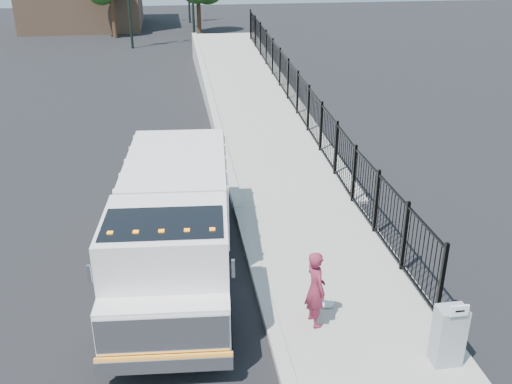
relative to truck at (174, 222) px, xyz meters
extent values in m
plane|color=black|center=(1.95, -0.66, -1.53)|extent=(120.00, 120.00, 0.00)
cube|color=#9E998E|center=(3.88, -2.66, -1.47)|extent=(3.55, 12.00, 0.12)
cube|color=#ADAAA3|center=(1.95, -2.66, -1.45)|extent=(0.30, 12.00, 0.16)
cube|color=#9E998E|center=(4.08, 15.34, -1.53)|extent=(3.95, 24.06, 3.19)
cube|color=black|center=(5.50, 11.34, -0.63)|extent=(0.10, 28.00, 1.80)
cube|color=black|center=(0.03, 0.40, -0.95)|extent=(1.61, 7.16, 0.23)
cube|color=white|center=(-0.16, -2.00, 0.09)|extent=(2.63, 2.49, 2.09)
cube|color=white|center=(-0.27, -3.30, -0.43)|extent=(2.50, 0.93, 1.04)
cube|color=silver|center=(-0.30, -3.68, -0.43)|extent=(2.40, 0.28, 0.89)
cube|color=silver|center=(-0.30, -3.76, -0.95)|extent=(2.51, 0.39, 0.29)
cube|color=orange|center=(-0.30, -3.76, -0.80)|extent=(2.50, 0.25, 0.06)
cube|color=black|center=(-0.18, -2.26, 0.72)|extent=(2.40, 1.54, 0.89)
cube|color=white|center=(0.14, 1.75, 0.09)|extent=(2.85, 4.57, 1.77)
cube|color=silver|center=(-1.55, -2.93, 0.56)|extent=(0.07, 0.07, 0.37)
cube|color=silver|center=(1.06, -3.14, 0.56)|extent=(0.07, 0.07, 0.37)
cube|color=orange|center=(-1.15, -2.54, 1.16)|extent=(0.11, 0.09, 0.06)
cube|color=orange|center=(-0.68, -2.58, 1.16)|extent=(0.11, 0.09, 0.06)
cube|color=orange|center=(-0.21, -2.62, 1.16)|extent=(0.11, 0.09, 0.06)
cube|color=orange|center=(0.26, -2.66, 1.16)|extent=(0.11, 0.09, 0.06)
cube|color=orange|center=(0.72, -2.70, 1.16)|extent=(0.11, 0.09, 0.06)
cylinder|color=black|center=(-1.31, -2.64, -1.00)|extent=(0.42, 1.07, 1.04)
cylinder|color=black|center=(0.87, -2.81, -1.00)|extent=(0.42, 1.07, 1.04)
cylinder|color=black|center=(-0.90, 2.46, -1.00)|extent=(0.42, 1.07, 1.04)
cylinder|color=black|center=(1.28, 2.29, -1.00)|extent=(0.42, 1.07, 1.04)
cylinder|color=black|center=(-0.81, 3.61, -1.00)|extent=(0.42, 1.07, 1.04)
cylinder|color=black|center=(1.38, 3.43, -1.00)|extent=(0.42, 1.07, 1.04)
imported|color=maroon|center=(2.85, -2.42, -0.54)|extent=(0.52, 0.69, 1.72)
cube|color=gray|center=(5.05, -4.00, -0.78)|extent=(0.55, 0.40, 1.25)
cube|color=white|center=(5.05, -4.22, -0.05)|extent=(0.35, 0.04, 0.22)
ellipsoid|color=silver|center=(3.27, -1.86, -1.37)|extent=(0.33, 0.33, 0.08)
cylinder|color=#382314|center=(-3.99, 36.50, 0.07)|extent=(0.36, 0.36, 3.20)
cylinder|color=#382314|center=(2.94, 38.11, 0.07)|extent=(0.36, 0.36, 3.20)
cylinder|color=#382314|center=(-2.71, 45.34, 0.07)|extent=(0.36, 0.36, 3.20)
camera|label=1|loc=(0.11, -12.07, 6.18)|focal=40.00mm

